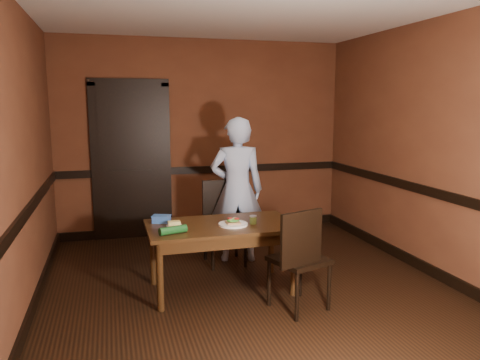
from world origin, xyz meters
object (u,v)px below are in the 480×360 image
chair_near (299,258)px  chair_far (225,223)px  cheese_saucer (174,224)px  sandwich_plate (233,223)px  person (237,190)px  food_tub (161,219)px  dining_table (221,257)px  sauce_jar (253,220)px

chair_near → chair_far: bearing=-94.4°
cheese_saucer → chair_near: bearing=-32.1°
sandwich_plate → chair_near: bearing=-47.7°
person → sandwich_plate: (-0.29, -0.91, -0.15)m
food_tub → cheese_saucer: bearing=-36.2°
dining_table → food_tub: food_tub is taller
dining_table → person: bearing=65.0°
person → cheese_saucer: bearing=55.1°
dining_table → cheese_saucer: size_ratio=9.44×
sauce_jar → cheese_saucer: 0.76m
dining_table → person: person is taller
cheese_saucer → food_tub: bearing=122.2°
chair_near → sandwich_plate: 0.74m
chair_far → cheese_saucer: size_ratio=6.24×
food_tub → sandwich_plate: bearing=-1.9°
sauce_jar → chair_far: bearing=95.7°
chair_far → food_tub: size_ratio=4.60×
sandwich_plate → sauce_jar: sauce_jar is taller
chair_near → person: size_ratio=0.56×
dining_table → food_tub: bearing=158.9°
chair_far → food_tub: bearing=-146.3°
chair_far → dining_table: bearing=-107.6°
chair_near → food_tub: 1.40m
chair_far → person: size_ratio=0.56×
person → dining_table: bearing=76.9°
person → food_tub: 1.14m
food_tub → person: bearing=55.4°
chair_far → chair_near: (0.35, -1.34, -0.00)m
chair_near → cheese_saucer: (-1.02, 0.64, 0.22)m
dining_table → chair_far: (0.22, 0.75, 0.14)m
dining_table → cheese_saucer: (-0.45, 0.05, 0.35)m
sandwich_plate → chair_far: bearing=81.7°
sandwich_plate → food_tub: 0.71m
person → cheese_saucer: size_ratio=11.07×
sauce_jar → cheese_saucer: sauce_jar is taller
chair_far → food_tub: 0.97m
chair_near → sauce_jar: chair_near is taller
food_tub → chair_far: bearing=56.5°
person → chair_far: bearing=40.0°
cheese_saucer → food_tub: 0.19m
dining_table → chair_far: bearing=73.5°
person → food_tub: (-0.94, -0.63, -0.13)m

